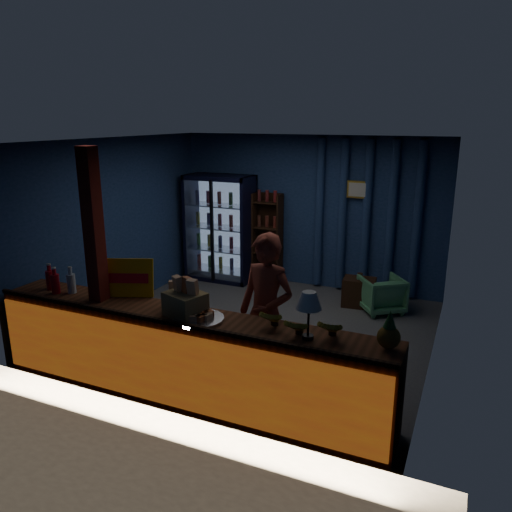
{
  "coord_description": "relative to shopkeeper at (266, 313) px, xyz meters",
  "views": [
    {
      "loc": [
        2.61,
        -5.89,
        2.88
      ],
      "look_at": [
        0.07,
        -0.2,
        1.14
      ],
      "focal_mm": 35.0,
      "sensor_mm": 36.0,
      "label": 1
    }
  ],
  "objects": [
    {
      "name": "ground",
      "position": [
        -0.7,
        1.34,
        -0.87
      ],
      "size": [
        4.6,
        4.6,
        0.0
      ],
      "primitive_type": "plane",
      "color": "#515154",
      "rests_on": "ground"
    },
    {
      "name": "room_walls",
      "position": [
        -0.7,
        1.34,
        0.7
      ],
      "size": [
        4.6,
        4.6,
        4.6
      ],
      "color": "navy",
      "rests_on": "ground"
    },
    {
      "name": "counter",
      "position": [
        -0.7,
        -0.57,
        -0.39
      ],
      "size": [
        4.4,
        0.57,
        0.99
      ],
      "color": "brown",
      "rests_on": "ground"
    },
    {
      "name": "support_post",
      "position": [
        -1.75,
        -0.56,
        0.43
      ],
      "size": [
        0.16,
        0.16,
        2.6
      ],
      "primitive_type": "cube",
      "color": "maroon",
      "rests_on": "ground"
    },
    {
      "name": "beverage_cooler",
      "position": [
        -2.25,
        3.26,
        0.07
      ],
      "size": [
        1.2,
        0.62,
        1.9
      ],
      "color": "black",
      "rests_on": "ground"
    },
    {
      "name": "bottle_shelf",
      "position": [
        -1.4,
        3.4,
        -0.07
      ],
      "size": [
        0.5,
        0.28,
        1.6
      ],
      "color": "#382112",
      "rests_on": "ground"
    },
    {
      "name": "curtain_folds",
      "position": [
        0.3,
        3.48,
        0.43
      ],
      "size": [
        1.74,
        0.14,
        2.5
      ],
      "color": "navy",
      "rests_on": "room_walls"
    },
    {
      "name": "framed_picture",
      "position": [
        0.15,
        3.44,
        0.88
      ],
      "size": [
        0.36,
        0.04,
        0.28
      ],
      "color": "gold",
      "rests_on": "room_walls"
    },
    {
      "name": "shopkeeper",
      "position": [
        0.0,
        0.0,
        0.0
      ],
      "size": [
        0.69,
        0.51,
        1.73
      ],
      "primitive_type": "imported",
      "rotation": [
        0.0,
        0.0,
        -0.16
      ],
      "color": "#933928",
      "rests_on": "ground"
    },
    {
      "name": "green_chair",
      "position": [
        0.75,
        2.76,
        -0.59
      ],
      "size": [
        0.83,
        0.84,
        0.55
      ],
      "primitive_type": "imported",
      "rotation": [
        0.0,
        0.0,
        3.76
      ],
      "color": "#55AB6D",
      "rests_on": "ground"
    },
    {
      "name": "side_table",
      "position": [
        0.38,
        2.85,
        -0.64
      ],
      "size": [
        0.52,
        0.4,
        0.54
      ],
      "color": "#382112",
      "rests_on": "ground"
    },
    {
      "name": "yellow_sign",
      "position": [
        -1.5,
        -0.34,
        0.3
      ],
      "size": [
        0.54,
        0.3,
        0.43
      ],
      "color": "#E5A40C",
      "rests_on": "counter"
    },
    {
      "name": "soda_bottles",
      "position": [
        -2.33,
        -0.55,
        0.21
      ],
      "size": [
        0.41,
        0.18,
        0.31
      ],
      "color": "red",
      "rests_on": "counter"
    },
    {
      "name": "snack_box_left",
      "position": [
        -0.64,
        -0.57,
        0.23
      ],
      "size": [
        0.46,
        0.42,
        0.4
      ],
      "color": "#997B4A",
      "rests_on": "counter"
    },
    {
      "name": "snack_box_centre",
      "position": [
        -0.79,
        -0.43,
        0.19
      ],
      "size": [
        0.32,
        0.28,
        0.3
      ],
      "color": "#997B4A",
      "rests_on": "counter"
    },
    {
      "name": "pastry_tray",
      "position": [
        -0.46,
        -0.61,
        0.11
      ],
      "size": [
        0.5,
        0.5,
        0.08
      ],
      "color": "silver",
      "rests_on": "counter"
    },
    {
      "name": "banana_bunches",
      "position": [
        0.55,
        -0.49,
        0.17
      ],
      "size": [
        0.83,
        0.31,
        0.18
      ],
      "color": "gold",
      "rests_on": "counter"
    },
    {
      "name": "table_lamp",
      "position": [
        0.66,
        -0.59,
        0.43
      ],
      "size": [
        0.23,
        0.23,
        0.45
      ],
      "color": "black",
      "rests_on": "counter"
    },
    {
      "name": "pineapple",
      "position": [
        1.35,
        -0.51,
        0.23
      ],
      "size": [
        0.2,
        0.2,
        0.35
      ],
      "color": "#945F1A",
      "rests_on": "counter"
    }
  ]
}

